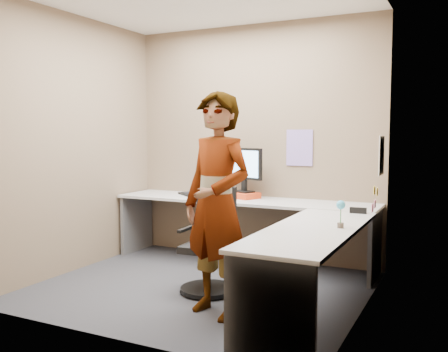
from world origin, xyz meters
The scene contains 20 objects.
ground centered at (0.00, 0.00, 0.00)m, with size 3.00×3.00×0.00m, color #29292E.
wall_back centered at (0.00, 1.30, 1.35)m, with size 3.00×3.00×0.00m, color brown.
wall_right centered at (1.50, 0.00, 1.35)m, with size 2.70×2.70×0.00m, color brown.
wall_left centered at (-1.50, 0.00, 1.35)m, with size 2.70×2.70×0.00m, color brown.
desk centered at (0.44, 0.39, 0.59)m, with size 2.98×2.58×0.73m.
paper_ream centered at (-0.03, 1.06, 0.76)m, with size 0.33×0.24×0.07m, color #BA3512.
monitor centered at (-0.03, 1.08, 1.09)m, with size 0.50×0.25×0.50m.
laptop centered at (-0.64, 1.11, 0.80)m, with size 0.48×0.47×0.26m.
trackball_mouse centered at (-0.19, 0.78, 0.76)m, with size 0.12×0.08×0.07m.
origami centered at (-0.50, 0.75, 0.76)m, with size 0.10×0.10×0.06m, color white.
stapler centered at (1.35, 0.55, 0.76)m, with size 0.15×0.04×0.06m, color black.
flower centered at (1.37, -0.21, 0.87)m, with size 0.07×0.07×0.22m.
calendar_purple centered at (0.55, 1.29, 1.30)m, with size 0.30×0.01×0.40m, color #846BB7.
calendar_white centered at (1.49, 0.90, 1.25)m, with size 0.01×0.28×0.38m, color white.
sticky_note_a centered at (1.49, 0.55, 0.95)m, with size 0.01×0.07×0.07m, color #F2E059.
sticky_note_b centered at (1.49, 0.60, 0.82)m, with size 0.01×0.07×0.07m, color pink.
sticky_note_c centered at (1.49, 0.48, 0.80)m, with size 0.01×0.07×0.07m, color pink.
sticky_note_d centered at (1.49, 0.70, 0.92)m, with size 0.01×0.07×0.07m, color #F2E059.
office_chair centered at (0.13, -0.04, 0.39)m, with size 0.50×0.50×0.95m.
person centered at (0.46, -0.54, 0.90)m, with size 0.65×0.43×1.79m, color #999399.
Camera 1 is at (2.25, -4.04, 1.47)m, focal length 40.00 mm.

